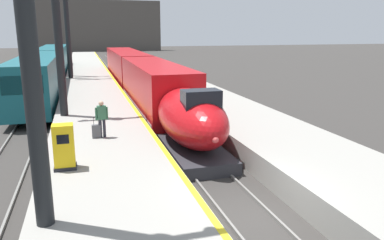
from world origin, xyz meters
name	(u,v)px	position (x,y,z in m)	size (l,w,h in m)	color
ground_plane	(250,220)	(0.00, 0.00, 0.00)	(260.00, 260.00, 0.00)	#33302D
platform_left	(92,91)	(-4.05, 24.75, 0.53)	(4.80, 110.00, 1.05)	gray
platform_right	(179,87)	(4.05, 24.75, 0.53)	(4.80, 110.00, 1.05)	gray
platform_left_safety_stripe	(117,84)	(-1.77, 24.75, 1.05)	(0.20, 107.80, 0.01)	yellow
rail_main_left	(125,90)	(-0.75, 27.50, 0.06)	(0.08, 110.00, 0.12)	slate
rail_main_right	(141,89)	(0.75, 27.50, 0.06)	(0.08, 110.00, 0.12)	slate
rail_secondary_left	(38,94)	(-8.85, 27.50, 0.06)	(0.08, 110.00, 0.12)	slate
rail_secondary_right	(55,93)	(-7.35, 27.50, 0.06)	(0.08, 110.00, 0.12)	slate
highspeed_train_main	(141,77)	(0.00, 21.87, 1.93)	(2.92, 38.23, 3.60)	#B20F14
regional_train_adjacent	(48,67)	(-8.10, 31.46, 2.13)	(2.85, 36.60, 3.80)	#145660
station_column_mid	(56,3)	(-5.90, 12.41, 7.20)	(4.00, 0.68, 10.37)	black
station_column_far	(67,21)	(-5.90, 30.34, 6.66)	(4.00, 0.68, 9.34)	black
station_column_distant	(67,24)	(-5.90, 32.45, 6.47)	(4.00, 0.68, 8.99)	black
passenger_near_edge	(102,116)	(-4.05, 7.12, 2.04)	(0.57, 0.26, 1.69)	#23232D
rolling_suitcase	(96,131)	(-4.32, 7.15, 1.35)	(0.40, 0.22, 0.98)	#4C4C51
ticket_machine_yellow	(64,148)	(-5.55, 3.42, 1.79)	(0.76, 0.62, 1.60)	yellow
terminus_back_wall	(97,26)	(0.00, 102.00, 7.00)	(36.00, 2.00, 14.00)	#4C4742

